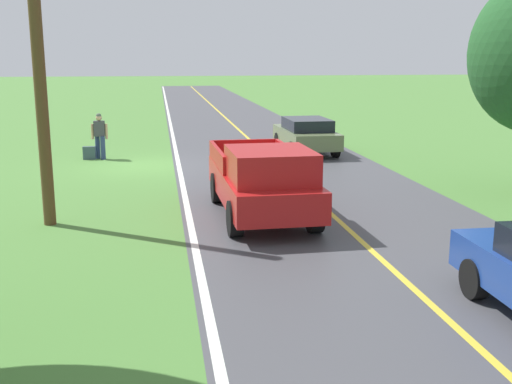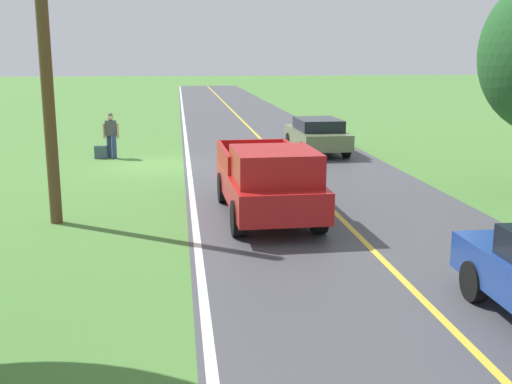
{
  "view_description": "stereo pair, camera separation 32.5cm",
  "coord_description": "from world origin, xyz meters",
  "px_view_note": "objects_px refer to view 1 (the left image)",
  "views": [
    {
      "loc": [
        -0.53,
        22.41,
        3.9
      ],
      "look_at": [
        -2.18,
        11.82,
        1.54
      ],
      "focal_mm": 43.78,
      "sensor_mm": 36.0,
      "label": 1
    },
    {
      "loc": [
        -0.86,
        22.46,
        3.9
      ],
      "look_at": [
        -2.18,
        11.82,
        1.54
      ],
      "focal_mm": 43.78,
      "sensor_mm": 36.0,
      "label": 2
    }
  ],
  "objects_px": {
    "suitcase_carried": "(89,153)",
    "pickup_truck_passing": "(263,179)",
    "sedan_near_oncoming": "(306,134)",
    "hitchhiker_walking": "(100,133)",
    "utility_pole_roadside": "(39,67)"
  },
  "relations": [
    {
      "from": "pickup_truck_passing",
      "to": "hitchhiker_walking",
      "type": "bearing_deg",
      "value": -64.36
    },
    {
      "from": "hitchhiker_walking",
      "to": "utility_pole_roadside",
      "type": "distance_m",
      "value": 9.93
    },
    {
      "from": "pickup_truck_passing",
      "to": "sedan_near_oncoming",
      "type": "relative_size",
      "value": 1.23
    },
    {
      "from": "sedan_near_oncoming",
      "to": "utility_pole_roadside",
      "type": "bearing_deg",
      "value": 49.22
    },
    {
      "from": "pickup_truck_passing",
      "to": "sedan_near_oncoming",
      "type": "height_order",
      "value": "pickup_truck_passing"
    },
    {
      "from": "hitchhiker_walking",
      "to": "suitcase_carried",
      "type": "xyz_separation_m",
      "value": [
        0.42,
        0.07,
        -0.73
      ]
    },
    {
      "from": "sedan_near_oncoming",
      "to": "hitchhiker_walking",
      "type": "bearing_deg",
      "value": 2.12
    },
    {
      "from": "utility_pole_roadside",
      "to": "sedan_near_oncoming",
      "type": "bearing_deg",
      "value": -130.78
    },
    {
      "from": "suitcase_carried",
      "to": "sedan_near_oncoming",
      "type": "xyz_separation_m",
      "value": [
        -8.57,
        -0.37,
        0.51
      ]
    },
    {
      "from": "suitcase_carried",
      "to": "sedan_near_oncoming",
      "type": "bearing_deg",
      "value": 93.59
    },
    {
      "from": "suitcase_carried",
      "to": "pickup_truck_passing",
      "type": "xyz_separation_m",
      "value": [
        -5.11,
        9.71,
        0.72
      ]
    },
    {
      "from": "hitchhiker_walking",
      "to": "pickup_truck_passing",
      "type": "height_order",
      "value": "pickup_truck_passing"
    },
    {
      "from": "suitcase_carried",
      "to": "utility_pole_roadside",
      "type": "distance_m",
      "value": 10.08
    },
    {
      "from": "hitchhiker_walking",
      "to": "pickup_truck_passing",
      "type": "distance_m",
      "value": 10.85
    },
    {
      "from": "sedan_near_oncoming",
      "to": "pickup_truck_passing",
      "type": "bearing_deg",
      "value": 71.08
    }
  ]
}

